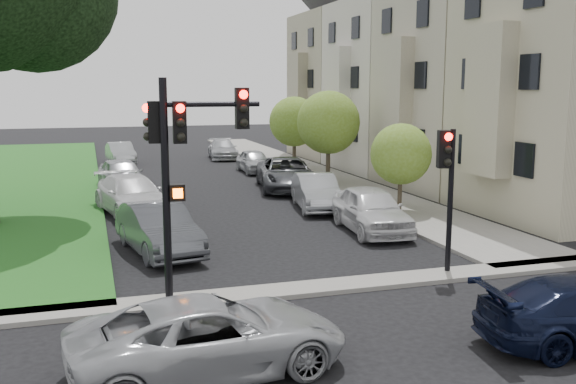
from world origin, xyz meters
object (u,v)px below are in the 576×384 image
object	(u,v)px
car_parked_2	(286,174)
car_parked_1	(316,192)
car_parked_6	(132,195)
car_parked_3	(254,161)
car_parked_9	(121,153)
car_parked_4	(223,149)
small_tree_a	(401,154)
small_tree_c	(294,122)
car_cross_near	(210,336)
car_parked_5	(159,229)
car_parked_7	(122,175)
small_tree_b	(328,123)
car_parked_0	(371,210)
traffic_signal_main	(183,149)
traffic_signal_secondary	(447,175)

from	to	relation	value
car_parked_2	car_parked_1	bearing A→B (deg)	-83.46
car_parked_6	car_parked_1	bearing A→B (deg)	-21.29
car_parked_3	car_parked_9	bearing A→B (deg)	137.98
car_parked_4	car_parked_6	bearing A→B (deg)	-105.80
small_tree_a	car_parked_9	world-z (taller)	small_tree_a
small_tree_c	car_cross_near	size ratio (longest dim) A/B	0.90
car_parked_3	car_parked_2	bearing A→B (deg)	-90.02
car_parked_4	car_parked_5	size ratio (longest dim) A/B	1.00
car_parked_2	car_parked_7	xyz separation A→B (m)	(-7.70, 2.22, -0.01)
small_tree_b	car_parked_7	bearing A→B (deg)	172.27
car_parked_2	car_parked_4	distance (m)	14.25
small_tree_b	car_parked_2	xyz separation A→B (m)	(-2.48, -0.84, -2.41)
car_parked_0	car_parked_1	size ratio (longest dim) A/B	1.06
small_tree_b	car_cross_near	xyz separation A→B (m)	(-9.76, -19.85, -2.51)
small_tree_c	car_parked_7	world-z (taller)	small_tree_c
car_cross_near	car_parked_6	world-z (taller)	car_parked_6
car_parked_3	car_parked_1	bearing A→B (deg)	-91.24
car_parked_6	small_tree_c	bearing A→B (deg)	33.98
car_parked_5	car_parked_6	size ratio (longest dim) A/B	0.88
car_parked_2	car_parked_6	size ratio (longest dim) A/B	1.09
car_parked_5	car_parked_9	distance (m)	23.64
car_parked_0	car_parked_7	bearing A→B (deg)	128.80
car_cross_near	car_parked_7	distance (m)	21.24
traffic_signal_main	traffic_signal_secondary	world-z (taller)	traffic_signal_main
small_tree_a	car_cross_near	bearing A→B (deg)	-129.41
car_parked_1	car_parked_9	size ratio (longest dim) A/B	1.04
car_parked_7	car_parked_9	size ratio (longest dim) A/B	1.07
car_cross_near	car_parked_6	bearing A→B (deg)	-5.66
car_cross_near	car_parked_4	distance (m)	34.00
car_parked_4	car_parked_7	size ratio (longest dim) A/B	1.01
car_parked_6	car_parked_9	bearing A→B (deg)	76.78
car_parked_5	car_parked_9	world-z (taller)	car_parked_5
car_parked_1	car_parked_6	world-z (taller)	car_parked_6
car_parked_5	car_parked_7	distance (m)	12.58
car_parked_1	car_cross_near	bearing A→B (deg)	-107.17
car_parked_4	car_cross_near	bearing A→B (deg)	-95.64
small_tree_b	car_parked_6	distance (m)	11.43
car_parked_6	car_parked_5	bearing A→B (deg)	-98.63
small_tree_b	car_parked_4	xyz separation A→B (m)	(-2.74, 13.41, -2.53)
car_parked_6	car_parked_9	distance (m)	17.20
small_tree_c	car_parked_7	xyz separation A→B (m)	(-10.19, -4.28, -2.17)
traffic_signal_secondary	car_parked_4	bearing A→B (deg)	90.06
small_tree_c	car_parked_6	distance (m)	14.67
traffic_signal_main	car_parked_7	size ratio (longest dim) A/B	1.15
traffic_signal_main	small_tree_b	bearing A→B (deg)	58.73
car_parked_5	car_parked_9	bearing A→B (deg)	79.25
traffic_signal_secondary	car_parked_4	size ratio (longest dim) A/B	0.86
car_parked_1	car_parked_7	bearing A→B (deg)	144.74
small_tree_a	small_tree_b	size ratio (longest dim) A/B	0.75
car_parked_1	car_parked_9	distance (m)	19.67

